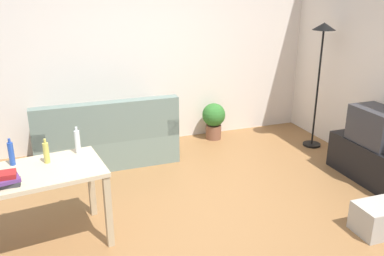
% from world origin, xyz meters
% --- Properties ---
extents(ground_plane, '(5.20, 4.40, 0.02)m').
position_xyz_m(ground_plane, '(0.00, 0.00, -0.01)').
color(ground_plane, olive).
extents(wall_rear, '(5.20, 0.10, 2.70)m').
position_xyz_m(wall_rear, '(0.00, 2.20, 1.35)').
color(wall_rear, silver).
rests_on(wall_rear, ground_plane).
extents(couch, '(1.85, 0.84, 0.92)m').
position_xyz_m(couch, '(-0.74, 1.59, 0.31)').
color(couch, slate).
rests_on(couch, ground_plane).
extents(tv_stand, '(0.44, 1.10, 0.48)m').
position_xyz_m(tv_stand, '(2.25, -0.07, 0.24)').
color(tv_stand, black).
rests_on(tv_stand, ground_plane).
extents(tv, '(0.41, 0.60, 0.44)m').
position_xyz_m(tv, '(2.25, -0.07, 0.70)').
color(tv, '#2D2D33').
rests_on(tv, tv_stand).
extents(torchiere_lamp, '(0.32, 0.32, 1.81)m').
position_xyz_m(torchiere_lamp, '(2.25, 1.12, 1.41)').
color(torchiere_lamp, black).
rests_on(torchiere_lamp, ground_plane).
extents(desk, '(1.28, 0.85, 0.76)m').
position_xyz_m(desk, '(-1.61, -0.11, 0.65)').
color(desk, '#C6B28E').
rests_on(desk, ground_plane).
extents(potted_plant, '(0.36, 0.36, 0.57)m').
position_xyz_m(potted_plant, '(0.96, 1.90, 0.33)').
color(potted_plant, brown).
rests_on(potted_plant, ground_plane).
extents(storage_box, '(0.49, 0.35, 0.30)m').
position_xyz_m(storage_box, '(1.51, -1.02, 0.15)').
color(storage_box, '#A8A399').
rests_on(storage_box, ground_plane).
extents(bottle_blue, '(0.05, 0.05, 0.26)m').
position_xyz_m(bottle_blue, '(-1.79, 0.09, 0.87)').
color(bottle_blue, '#2347A3').
rests_on(bottle_blue, desk).
extents(bottle_squat, '(0.05, 0.05, 0.23)m').
position_xyz_m(bottle_squat, '(-1.49, 0.04, 0.86)').
color(bottle_squat, '#BCB24C').
rests_on(bottle_squat, desk).
extents(bottle_clear, '(0.05, 0.05, 0.27)m').
position_xyz_m(bottle_clear, '(-1.20, 0.17, 0.88)').
color(bottle_clear, silver).
rests_on(bottle_clear, desk).
extents(book_stack, '(0.27, 0.20, 0.11)m').
position_xyz_m(book_stack, '(-1.83, -0.33, 0.82)').
color(book_stack, '#333338').
rests_on(book_stack, desk).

